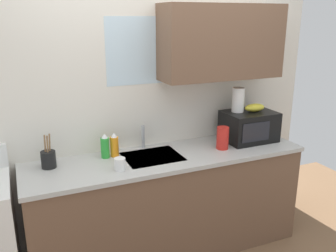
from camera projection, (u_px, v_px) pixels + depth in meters
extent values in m
cube|color=silver|center=(152.00, 105.00, 3.20)|extent=(3.10, 0.10, 2.50)
cube|color=brown|center=(222.00, 42.00, 3.07)|extent=(1.08, 0.32, 0.62)
cube|color=silver|center=(138.00, 51.00, 2.97)|extent=(0.56, 0.02, 0.55)
cube|color=brown|center=(168.00, 205.00, 3.13)|extent=(2.30, 0.60, 0.86)
cube|color=#B7B7B2|center=(168.00, 157.00, 3.00)|extent=(2.33, 0.63, 0.03)
cube|color=#9EA0A5|center=(152.00, 164.00, 2.98)|extent=(0.46, 0.38, 0.14)
cylinder|color=#B2B5BA|center=(143.00, 137.00, 3.12)|extent=(0.03, 0.03, 0.20)
cube|color=black|center=(249.00, 126.00, 3.31)|extent=(0.46, 0.34, 0.27)
cube|color=black|center=(256.00, 132.00, 3.14)|extent=(0.28, 0.01, 0.17)
ellipsoid|color=gold|center=(255.00, 108.00, 3.28)|extent=(0.20, 0.11, 0.07)
cylinder|color=white|center=(238.00, 100.00, 3.25)|extent=(0.11, 0.11, 0.22)
cylinder|color=orange|center=(114.00, 147.00, 2.94)|extent=(0.07, 0.07, 0.16)
cone|color=white|center=(114.00, 135.00, 2.91)|extent=(0.05, 0.05, 0.04)
cylinder|color=green|center=(105.00, 148.00, 2.91)|extent=(0.07, 0.07, 0.17)
cone|color=white|center=(104.00, 136.00, 2.88)|extent=(0.05, 0.05, 0.04)
cylinder|color=red|center=(223.00, 138.00, 3.11)|extent=(0.10, 0.10, 0.19)
cylinder|color=white|center=(120.00, 164.00, 2.68)|extent=(0.08, 0.08, 0.09)
cylinder|color=black|center=(48.00, 160.00, 2.72)|extent=(0.11, 0.11, 0.13)
cylinder|color=olive|center=(45.00, 149.00, 2.69)|extent=(0.02, 0.02, 0.22)
cylinder|color=olive|center=(50.00, 148.00, 2.71)|extent=(0.03, 0.03, 0.22)
cylinder|color=olive|center=(48.00, 150.00, 2.68)|extent=(0.02, 0.03, 0.22)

